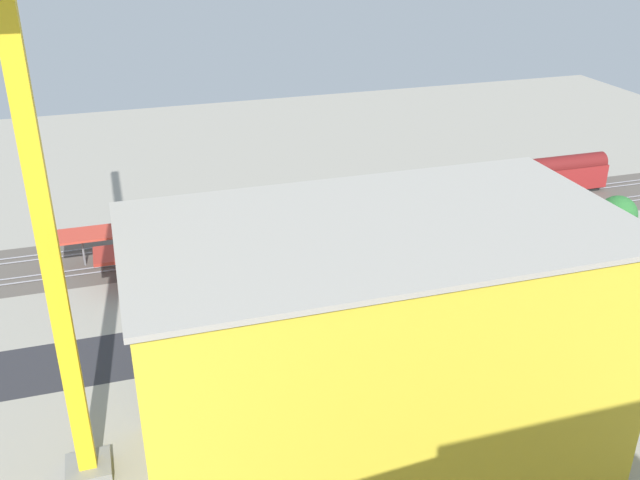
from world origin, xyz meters
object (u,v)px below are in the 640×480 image
(parked_car_5, at_px, (303,335))
(box_truck_1, at_px, (215,358))
(street_tree_0, at_px, (617,215))
(platform_canopy_near, at_px, (322,228))
(platform_canopy_far, at_px, (304,209))
(passenger_coach, at_px, (558,174))
(box_truck_0, at_px, (381,334))
(parked_car_2, at_px, (452,312))
(street_tree_3, at_px, (412,245))
(construction_building, at_px, (375,352))
(street_tree_2, at_px, (412,243))
(parked_car_6, at_px, (247,350))
(traffic_light, at_px, (432,297))
(parked_car_1, at_px, (502,305))
(parked_car_0, at_px, (547,294))
(street_tree_4, at_px, (389,254))
(street_tree_1, at_px, (587,226))
(parked_car_4, at_px, (354,329))
(tower_crane, at_px, (41,181))
(street_tree_5, at_px, (594,228))
(locomotive, at_px, (445,196))
(parked_car_3, at_px, (401,322))

(parked_car_5, bearing_deg, box_truck_1, 14.32)
(street_tree_0, bearing_deg, platform_canopy_near, -15.28)
(street_tree_0, bearing_deg, platform_canopy_far, -24.42)
(passenger_coach, bearing_deg, box_truck_0, 36.94)
(parked_car_2, bearing_deg, street_tree_3, -82.73)
(construction_building, xyz_separation_m, street_tree_2, (-15.89, -27.31, -5.20))
(parked_car_5, bearing_deg, parked_car_6, 8.57)
(traffic_light, bearing_deg, parked_car_1, -174.37)
(parked_car_0, relative_size, parked_car_5, 1.03)
(parked_car_1, xyz_separation_m, street_tree_4, (11.02, -7.91, 4.57))
(platform_canopy_near, xyz_separation_m, street_tree_1, (-32.17, 11.62, 0.85))
(street_tree_3, bearing_deg, parked_car_4, 40.14)
(tower_crane, xyz_separation_m, box_truck_0, (-29.87, -7.30, -23.14))
(tower_crane, distance_m, street_tree_5, 70.06)
(tower_crane, height_order, street_tree_4, tower_crane)
(parked_car_5, xyz_separation_m, street_tree_2, (-16.44, -8.60, 4.71))
(platform_canopy_far, bearing_deg, box_truck_0, 89.65)
(platform_canopy_far, bearing_deg, street_tree_2, 117.12)
(street_tree_4, bearing_deg, platform_canopy_far, -74.79)
(tower_crane, bearing_deg, parked_car_4, -159.20)
(locomotive, relative_size, parked_car_6, 3.39)
(parked_car_0, distance_m, street_tree_4, 19.51)
(platform_canopy_far, xyz_separation_m, parked_car_0, (-22.59, 25.74, -3.56))
(street_tree_4, bearing_deg, parked_car_1, 144.34)
(construction_building, height_order, street_tree_4, construction_building)
(platform_canopy_near, distance_m, traffic_light, 21.27)
(parked_car_2, bearing_deg, locomotive, -115.13)
(street_tree_3, bearing_deg, construction_building, 59.89)
(parked_car_4, bearing_deg, parked_car_1, 178.72)
(parked_car_0, relative_size, construction_building, 0.12)
(street_tree_2, height_order, traffic_light, street_tree_2)
(parked_car_4, bearing_deg, platform_canopy_far, -94.38)
(parked_car_3, distance_m, parked_car_4, 5.54)
(parked_car_5, height_order, street_tree_0, street_tree_0)
(platform_canopy_near, relative_size, street_tree_2, 6.83)
(parked_car_4, xyz_separation_m, street_tree_2, (-10.71, -9.01, 4.77))
(construction_building, height_order, street_tree_2, construction_building)
(passenger_coach, distance_m, parked_car_4, 55.02)
(parked_car_0, bearing_deg, box_truck_0, 9.09)
(parked_car_5, height_order, traffic_light, traffic_light)
(platform_canopy_near, relative_size, box_truck_1, 6.62)
(parked_car_2, relative_size, box_truck_1, 0.47)
(street_tree_4, bearing_deg, platform_canopy_near, -67.97)
(locomotive, height_order, parked_car_1, locomotive)
(parked_car_4, bearing_deg, locomotive, -130.82)
(parked_car_1, distance_m, parked_car_5, 23.80)
(parked_car_0, relative_size, street_tree_0, 0.53)
(box_truck_0, bearing_deg, parked_car_6, -11.49)
(platform_canopy_far, xyz_separation_m, street_tree_0, (-38.20, 17.35, 1.24))
(platform_canopy_far, height_order, construction_building, construction_building)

